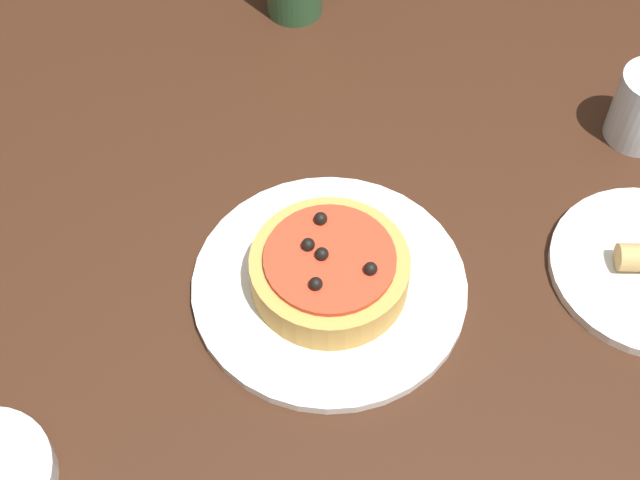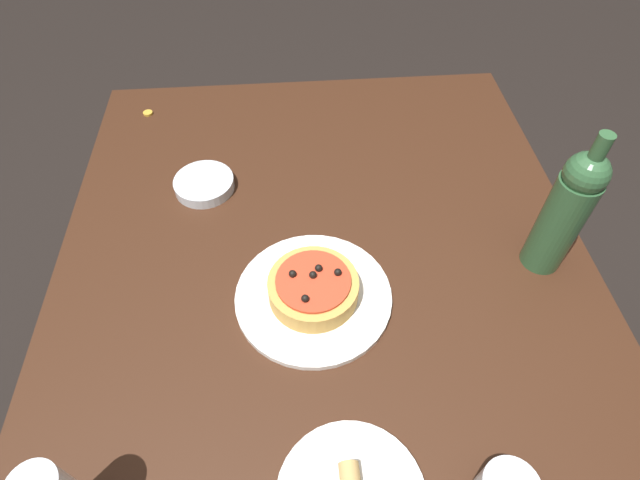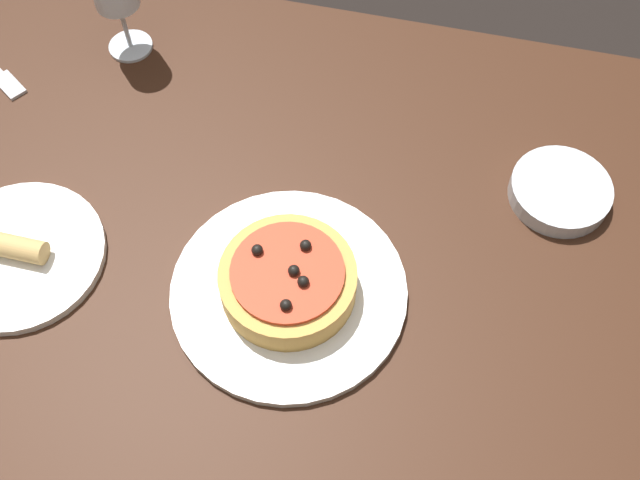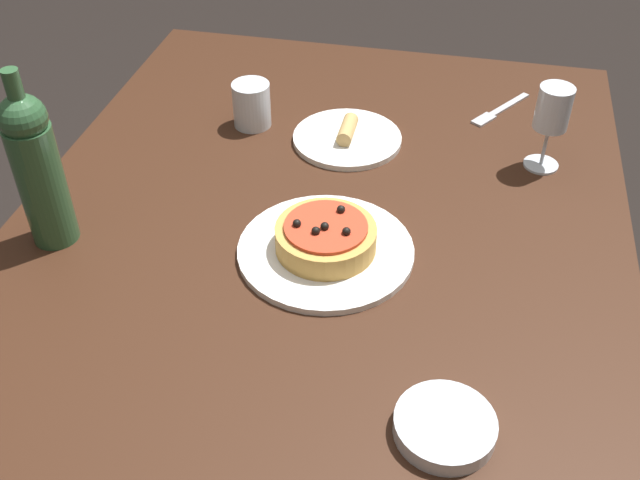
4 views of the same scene
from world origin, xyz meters
name	(u,v)px [view 1 (image 1 of 4)]	position (x,y,z in m)	size (l,w,h in m)	color
dining_table	(351,304)	(0.00, 0.00, 0.68)	(1.50, 1.07, 0.76)	#381E11
dinner_plate	(329,286)	(0.03, 0.03, 0.76)	(0.29, 0.29, 0.01)	white
pizza	(330,270)	(0.03, 0.03, 0.79)	(0.17, 0.17, 0.06)	gold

